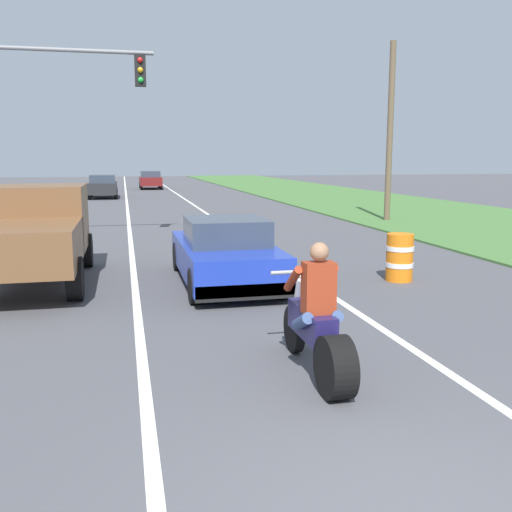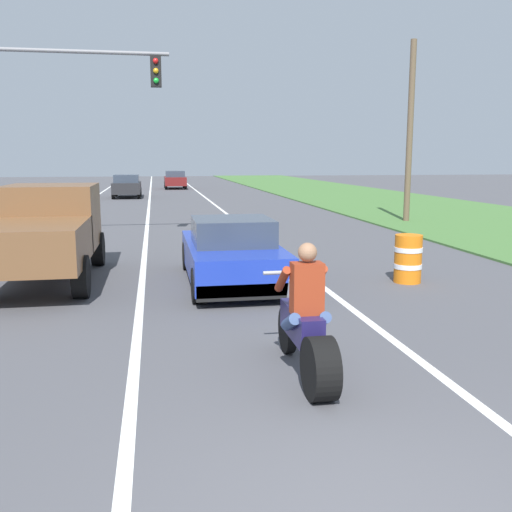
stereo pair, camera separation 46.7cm
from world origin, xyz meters
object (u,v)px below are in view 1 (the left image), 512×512
(pickup_truck_left_lane_brown, at_px, (35,231))
(construction_barrel_nearest, at_px, (400,257))
(traffic_light_mast_near, at_px, (30,106))
(distant_car_further_ahead, at_px, (150,180))
(motorcycle_with_rider, at_px, (318,329))
(distant_car_far_ahead, at_px, (103,186))
(sports_car_blue, at_px, (225,254))

(pickup_truck_left_lane_brown, relative_size, construction_barrel_nearest, 4.80)
(traffic_light_mast_near, relative_size, distant_car_further_ahead, 1.50)
(distant_car_further_ahead, bearing_deg, construction_barrel_nearest, -84.92)
(construction_barrel_nearest, bearing_deg, pickup_truck_left_lane_brown, 169.35)
(motorcycle_with_rider, bearing_deg, traffic_light_mast_near, 111.65)
(motorcycle_with_rider, xyz_separation_m, distant_car_far_ahead, (-3.46, 32.52, 0.18))
(sports_car_blue, height_order, distant_car_further_ahead, distant_car_further_ahead)
(motorcycle_with_rider, distance_m, construction_barrel_nearest, 5.92)
(distant_car_far_ahead, height_order, distant_car_further_ahead, same)
(sports_car_blue, distance_m, traffic_light_mast_near, 8.54)
(pickup_truck_left_lane_brown, bearing_deg, sports_car_blue, -12.75)
(motorcycle_with_rider, distance_m, sports_car_blue, 5.34)
(traffic_light_mast_near, bearing_deg, distant_car_further_ahead, 81.42)
(pickup_truck_left_lane_brown, bearing_deg, traffic_light_mast_near, 97.32)
(sports_car_blue, distance_m, distant_car_far_ahead, 27.38)
(distant_car_far_ahead, distance_m, distant_car_further_ahead, 11.11)
(pickup_truck_left_lane_brown, xyz_separation_m, distant_car_further_ahead, (4.01, 36.86, -0.33))
(traffic_light_mast_near, relative_size, construction_barrel_nearest, 6.00)
(pickup_truck_left_lane_brown, distance_m, distant_car_further_ahead, 37.08)
(sports_car_blue, bearing_deg, motorcycle_with_rider, -88.23)
(motorcycle_with_rider, relative_size, distant_car_far_ahead, 0.55)
(sports_car_blue, distance_m, construction_barrel_nearest, 3.67)
(motorcycle_with_rider, height_order, traffic_light_mast_near, traffic_light_mast_near)
(traffic_light_mast_near, distance_m, distant_car_far_ahead, 21.06)
(pickup_truck_left_lane_brown, bearing_deg, motorcycle_with_rider, -57.47)
(motorcycle_with_rider, distance_m, pickup_truck_left_lane_brown, 7.36)
(construction_barrel_nearest, relative_size, distant_car_far_ahead, 0.25)
(pickup_truck_left_lane_brown, bearing_deg, distant_car_far_ahead, 88.93)
(traffic_light_mast_near, distance_m, construction_barrel_nearest, 11.26)
(motorcycle_with_rider, relative_size, traffic_light_mast_near, 0.37)
(sports_car_blue, height_order, traffic_light_mast_near, traffic_light_mast_near)
(construction_barrel_nearest, height_order, distant_car_further_ahead, distant_car_further_ahead)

